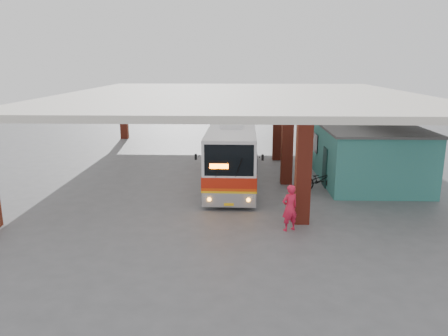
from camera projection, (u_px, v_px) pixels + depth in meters
name	position (u px, v px, depth m)	size (l,w,h in m)	color
ground	(230.00, 199.00, 21.12)	(90.00, 90.00, 0.00)	#515154
brick_columns	(256.00, 138.00, 25.42)	(20.10, 21.60, 4.35)	maroon
canopy_roof	(241.00, 96.00, 26.35)	(21.00, 23.00, 0.30)	silver
shop_building	(365.00, 152.00, 24.39)	(5.20, 8.20, 3.11)	teal
coach_bus	(233.00, 149.00, 24.60)	(2.63, 11.70, 3.39)	silver
motorcycle	(320.00, 180.00, 22.52)	(0.75, 2.14, 1.12)	black
pedestrian	(290.00, 208.00, 17.03)	(0.68, 0.45, 1.87)	red
red_chair	(306.00, 164.00, 26.81)	(0.55, 0.55, 0.79)	red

